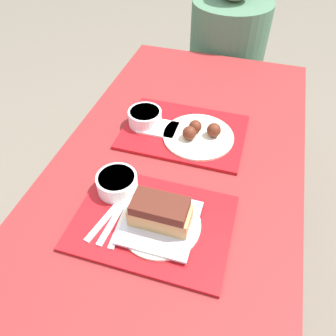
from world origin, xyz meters
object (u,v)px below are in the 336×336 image
brisket_sandwich_plate (160,217)px  bowl_coleslaw_far (145,117)px  bowl_coleslaw_near (117,182)px  person_seated_across (228,44)px  tray_near (152,222)px  wings_plate_far (199,134)px  tray_far (184,132)px

brisket_sandwich_plate → bowl_coleslaw_far: brisket_sandwich_plate is taller
bowl_coleslaw_near → brisket_sandwich_plate: size_ratio=0.55×
bowl_coleslaw_near → person_seated_across: bearing=83.1°
tray_near → bowl_coleslaw_near: size_ratio=3.57×
wings_plate_far → tray_near: bearing=-96.5°
tray_far → bowl_coleslaw_near: bearing=-110.1°
bowl_coleslaw_far → brisket_sandwich_plate: bearing=-65.3°
tray_far → person_seated_across: person_seated_across is taller
tray_far → bowl_coleslaw_near: size_ratio=3.57×
tray_near → tray_far: (-0.02, 0.39, 0.00)m
tray_far → bowl_coleslaw_near: 0.33m
brisket_sandwich_plate → wings_plate_far: size_ratio=0.89×
tray_near → wings_plate_far: (0.04, 0.37, 0.02)m
tray_near → bowl_coleslaw_far: (-0.16, 0.39, 0.03)m
bowl_coleslaw_far → person_seated_across: bearing=78.6°
tray_near → person_seated_across: 1.21m
brisket_sandwich_plate → wings_plate_far: brisket_sandwich_plate is taller
bowl_coleslaw_near → tray_far: bearing=69.9°
tray_far → bowl_coleslaw_near: bowl_coleslaw_near is taller
tray_near → tray_far: 0.39m
tray_near → bowl_coleslaw_far: bowl_coleslaw_far is taller
tray_far → wings_plate_far: size_ratio=1.74×
tray_near → bowl_coleslaw_far: size_ratio=3.57×
wings_plate_far → brisket_sandwich_plate: bearing=-92.5°
person_seated_across → tray_near: bearing=-90.4°
wings_plate_far → person_seated_across: bearing=92.3°
bowl_coleslaw_near → bowl_coleslaw_far: size_ratio=1.00×
brisket_sandwich_plate → person_seated_across: bearing=90.8°
tray_far → bowl_coleslaw_far: (-0.14, 0.00, 0.03)m
tray_far → wings_plate_far: wings_plate_far is taller
tray_far → bowl_coleslaw_far: size_ratio=3.57×
brisket_sandwich_plate → person_seated_across: size_ratio=0.33×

